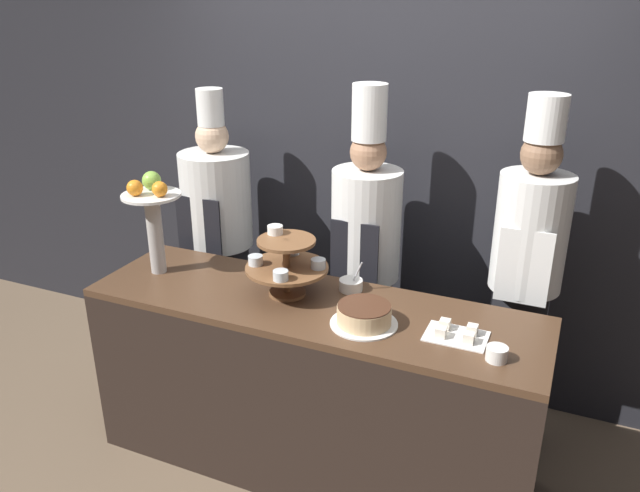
% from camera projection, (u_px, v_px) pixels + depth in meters
% --- Properties ---
extents(wall_back, '(10.00, 0.06, 2.80)m').
position_uv_depth(wall_back, '(382.00, 156.00, 3.57)').
color(wall_back, '#232328').
rests_on(wall_back, ground_plane).
extents(buffet_counter, '(2.16, 0.63, 0.93)m').
position_uv_depth(buffet_counter, '(312.00, 387.00, 3.08)').
color(buffet_counter, black).
rests_on(buffet_counter, ground_plane).
extents(tiered_stand, '(0.39, 0.39, 0.32)m').
position_uv_depth(tiered_stand, '(286.00, 262.00, 2.93)').
color(tiered_stand, brown).
rests_on(tiered_stand, buffet_counter).
extents(fruit_pedestal, '(0.29, 0.29, 0.52)m').
position_uv_depth(fruit_pedestal, '(152.00, 210.00, 3.11)').
color(fruit_pedestal, '#B2ADA8').
rests_on(fruit_pedestal, buffet_counter).
extents(cake_round, '(0.30, 0.30, 0.09)m').
position_uv_depth(cake_round, '(364.00, 315.00, 2.70)').
color(cake_round, white).
rests_on(cake_round, buffet_counter).
extents(cup_white, '(0.09, 0.09, 0.06)m').
position_uv_depth(cup_white, '(497.00, 354.00, 2.44)').
color(cup_white, white).
rests_on(cup_white, buffet_counter).
extents(cake_square_tray, '(0.26, 0.18, 0.05)m').
position_uv_depth(cake_square_tray, '(456.00, 333.00, 2.61)').
color(cake_square_tray, white).
rests_on(cake_square_tray, buffet_counter).
extents(serving_bowl_far, '(0.11, 0.11, 0.16)m').
position_uv_depth(serving_bowl_far, '(351.00, 285.00, 3.02)').
color(serving_bowl_far, white).
rests_on(serving_bowl_far, buffet_counter).
extents(chef_left, '(0.41, 0.41, 1.78)m').
position_uv_depth(chef_left, '(218.00, 228.00, 3.73)').
color(chef_left, '#28282D').
rests_on(chef_left, ground_plane).
extents(chef_center_left, '(0.37, 0.37, 1.86)m').
position_uv_depth(chef_center_left, '(365.00, 247.00, 3.37)').
color(chef_center_left, '#38332D').
rests_on(chef_center_left, ground_plane).
extents(chef_center_right, '(0.35, 0.35, 1.86)m').
position_uv_depth(chef_center_right, '(526.00, 264.00, 3.05)').
color(chef_center_right, '#28282D').
rests_on(chef_center_right, ground_plane).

